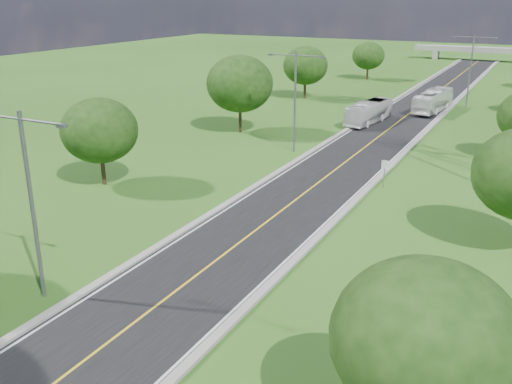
% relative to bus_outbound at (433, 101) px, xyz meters
% --- Properties ---
extents(ground, '(260.00, 260.00, 0.00)m').
position_rel_bus_outbound_xyz_m(ground, '(-2.44, -12.22, -1.52)').
color(ground, '#2A5217').
rests_on(ground, ground).
extents(road, '(8.00, 150.00, 0.06)m').
position_rel_bus_outbound_xyz_m(road, '(-2.44, -6.22, -1.49)').
color(road, black).
rests_on(road, ground).
extents(curb_left, '(0.50, 150.00, 0.22)m').
position_rel_bus_outbound_xyz_m(curb_left, '(-6.69, -6.22, -1.41)').
color(curb_left, gray).
rests_on(curb_left, ground).
extents(curb_right, '(0.50, 150.00, 0.22)m').
position_rel_bus_outbound_xyz_m(curb_right, '(1.81, -6.22, -1.41)').
color(curb_right, gray).
rests_on(curb_right, ground).
extents(speed_limit_sign, '(0.55, 0.09, 2.40)m').
position_rel_bus_outbound_xyz_m(speed_limit_sign, '(2.76, -34.24, 0.08)').
color(speed_limit_sign, slate).
rests_on(speed_limit_sign, ground).
extents(overpass, '(30.00, 3.00, 3.20)m').
position_rel_bus_outbound_xyz_m(overpass, '(-2.44, 67.78, 0.89)').
color(overpass, gray).
rests_on(overpass, ground).
extents(streetlight_near_left, '(5.90, 0.25, 10.00)m').
position_rel_bus_outbound_xyz_m(streetlight_near_left, '(-8.44, -60.22, 4.42)').
color(streetlight_near_left, slate).
rests_on(streetlight_near_left, ground).
extents(streetlight_mid_left, '(5.90, 0.25, 10.00)m').
position_rel_bus_outbound_xyz_m(streetlight_mid_left, '(-8.44, -27.22, 4.42)').
color(streetlight_mid_left, slate).
rests_on(streetlight_mid_left, ground).
extents(streetlight_far_right, '(5.90, 0.25, 10.00)m').
position_rel_bus_outbound_xyz_m(streetlight_far_right, '(3.56, 5.78, 4.42)').
color(streetlight_far_right, slate).
rests_on(streetlight_far_right, ground).
extents(tree_lb, '(6.30, 6.30, 7.33)m').
position_rel_bus_outbound_xyz_m(tree_lb, '(-18.44, -44.22, 3.12)').
color(tree_lb, black).
rests_on(tree_lb, ground).
extents(tree_lc, '(7.56, 7.56, 8.79)m').
position_rel_bus_outbound_xyz_m(tree_lc, '(-17.44, -22.22, 4.05)').
color(tree_lc, black).
rests_on(tree_lc, ground).
extents(tree_ld, '(6.72, 6.72, 7.82)m').
position_rel_bus_outbound_xyz_m(tree_ld, '(-19.44, 1.78, 3.43)').
color(tree_ld, black).
rests_on(tree_ld, ground).
extents(tree_le, '(5.88, 5.88, 6.84)m').
position_rel_bus_outbound_xyz_m(tree_le, '(-16.94, 25.78, 2.81)').
color(tree_le, black).
rests_on(tree_le, ground).
extents(tree_ra, '(6.30, 6.30, 7.33)m').
position_rel_bus_outbound_xyz_m(tree_ra, '(11.56, -62.22, 3.12)').
color(tree_ra, black).
rests_on(tree_ra, ground).
extents(bus_outbound, '(3.55, 10.71, 2.93)m').
position_rel_bus_outbound_xyz_m(bus_outbound, '(0.00, 0.00, 0.00)').
color(bus_outbound, silver).
rests_on(bus_outbound, road).
extents(bus_inbound, '(3.44, 9.96, 2.72)m').
position_rel_bus_outbound_xyz_m(bus_inbound, '(-5.64, -10.84, -0.11)').
color(bus_inbound, silver).
rests_on(bus_inbound, road).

